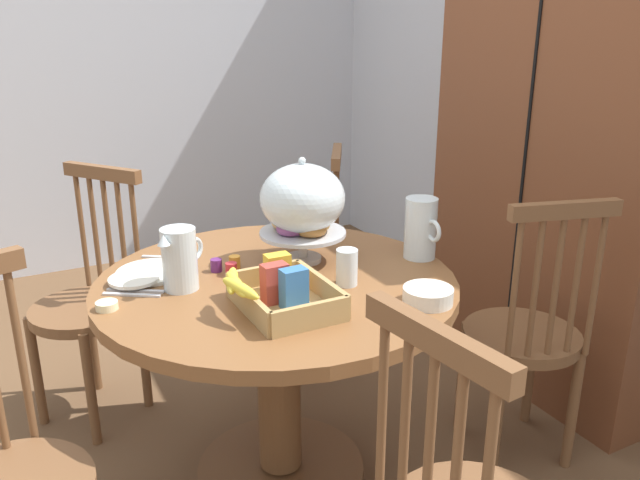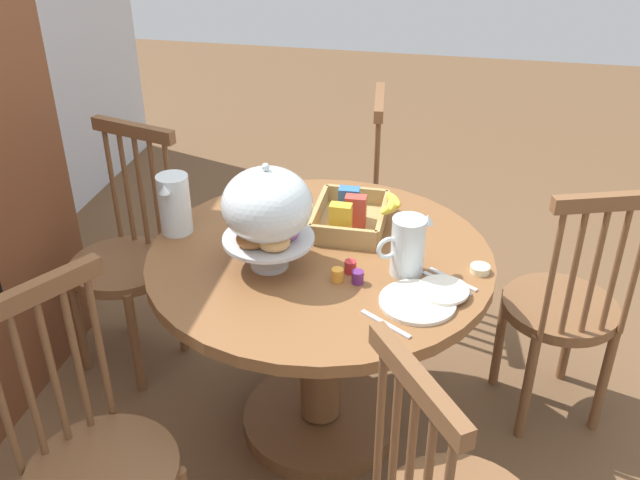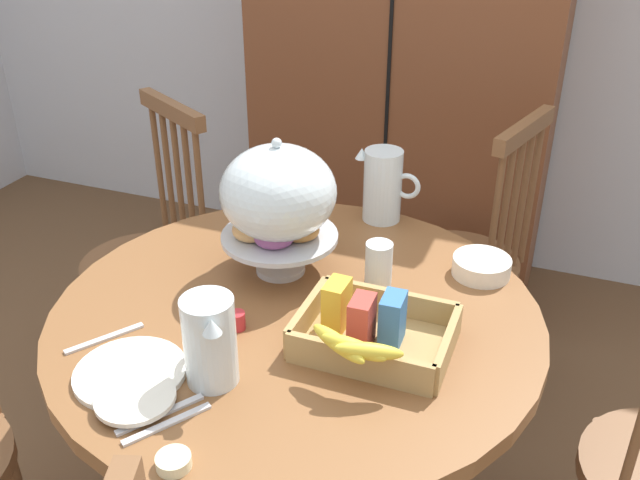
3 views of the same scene
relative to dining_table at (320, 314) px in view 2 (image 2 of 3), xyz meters
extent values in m
plane|color=brown|center=(-0.02, -0.12, -0.50)|extent=(10.00, 10.00, 0.00)
cylinder|color=brown|center=(0.00, 0.00, 0.22)|extent=(1.10, 1.10, 0.04)
cylinder|color=brown|center=(0.00, 0.00, -0.12)|extent=(0.14, 0.14, 0.63)
cylinder|color=brown|center=(0.00, 0.00, -0.47)|extent=(0.56, 0.56, 0.06)
cylinder|color=brown|center=(0.23, 0.82, -0.05)|extent=(0.40, 0.40, 0.04)
cylinder|color=brown|center=(0.13, 0.99, -0.28)|extent=(0.04, 0.04, 0.45)
cylinder|color=brown|center=(0.05, 0.72, -0.28)|extent=(0.04, 0.04, 0.45)
cylinder|color=brown|center=(0.40, 0.92, -0.28)|extent=(0.04, 0.04, 0.45)
cylinder|color=brown|center=(0.32, 0.65, -0.28)|extent=(0.04, 0.04, 0.45)
cylinder|color=brown|center=(0.42, 0.91, 0.19)|extent=(0.02, 0.02, 0.48)
cylinder|color=brown|center=(0.40, 0.84, 0.19)|extent=(0.02, 0.02, 0.48)
cylinder|color=brown|center=(0.38, 0.78, 0.19)|extent=(0.02, 0.02, 0.48)
cylinder|color=brown|center=(0.36, 0.71, 0.19)|extent=(0.02, 0.02, 0.48)
cylinder|color=brown|center=(0.34, 0.64, 0.19)|extent=(0.02, 0.02, 0.48)
cube|color=brown|center=(0.38, 0.78, 0.45)|extent=(0.13, 0.36, 0.05)
cylinder|color=brown|center=(-0.73, 0.43, -0.05)|extent=(0.40, 0.40, 0.04)
cylinder|color=brown|center=(-0.54, 0.48, -0.28)|extent=(0.04, 0.04, 0.45)
cylinder|color=brown|center=(-0.77, 0.64, 0.19)|extent=(0.02, 0.02, 0.48)
cylinder|color=brown|center=(-0.71, 0.61, 0.19)|extent=(0.02, 0.02, 0.48)
cylinder|color=brown|center=(-0.65, 0.57, 0.19)|extent=(0.02, 0.02, 0.48)
cylinder|color=brown|center=(-0.59, 0.53, 0.19)|extent=(0.02, 0.02, 0.48)
cylinder|color=brown|center=(-0.53, 0.50, 0.19)|extent=(0.02, 0.02, 0.48)
cube|color=brown|center=(-0.65, 0.57, 0.45)|extent=(0.33, 0.21, 0.05)
cylinder|color=brown|center=(-0.79, -0.36, 0.19)|extent=(0.02, 0.02, 0.48)
cylinder|color=brown|center=(-0.73, -0.32, 0.19)|extent=(0.02, 0.02, 0.48)
cylinder|color=brown|center=(-0.67, -0.28, 0.19)|extent=(0.02, 0.02, 0.48)
cube|color=brown|center=(-0.79, -0.36, 0.45)|extent=(0.32, 0.24, 0.05)
cylinder|color=brown|center=(0.27, -0.80, -0.05)|extent=(0.40, 0.40, 0.04)
cylinder|color=brown|center=(0.45, -0.89, -0.28)|extent=(0.04, 0.04, 0.45)
cylinder|color=brown|center=(0.36, -0.63, -0.28)|extent=(0.04, 0.04, 0.45)
cylinder|color=brown|center=(0.19, -0.98, -0.28)|extent=(0.04, 0.04, 0.45)
cylinder|color=brown|center=(0.10, -0.72, -0.28)|extent=(0.04, 0.04, 0.45)
cylinder|color=brown|center=(0.17, -0.99, 0.19)|extent=(0.02, 0.02, 0.48)
cylinder|color=brown|center=(0.14, -0.92, 0.19)|extent=(0.02, 0.02, 0.48)
cylinder|color=brown|center=(0.12, -0.86, 0.19)|extent=(0.02, 0.02, 0.48)
cylinder|color=brown|center=(0.10, -0.79, 0.19)|extent=(0.02, 0.02, 0.48)
cylinder|color=brown|center=(0.08, -0.72, 0.19)|extent=(0.02, 0.02, 0.48)
cube|color=brown|center=(0.12, -0.86, 0.45)|extent=(0.15, 0.35, 0.05)
cylinder|color=brown|center=(0.85, 0.09, -0.05)|extent=(0.40, 0.40, 0.04)
cylinder|color=brown|center=(0.97, 0.24, -0.28)|extent=(0.04, 0.04, 0.45)
cylinder|color=brown|center=(0.69, 0.21, -0.28)|extent=(0.04, 0.04, 0.45)
cylinder|color=brown|center=(1.00, -0.04, -0.28)|extent=(0.04, 0.04, 0.45)
cylinder|color=brown|center=(0.72, -0.07, -0.28)|extent=(0.04, 0.04, 0.45)
cylinder|color=brown|center=(1.00, -0.06, 0.19)|extent=(0.02, 0.02, 0.48)
cylinder|color=brown|center=(0.93, -0.06, 0.19)|extent=(0.02, 0.02, 0.48)
cylinder|color=brown|center=(0.86, -0.07, 0.19)|extent=(0.02, 0.02, 0.48)
cylinder|color=brown|center=(0.79, -0.08, 0.19)|extent=(0.02, 0.02, 0.48)
cylinder|color=brown|center=(0.72, -0.09, 0.19)|extent=(0.02, 0.02, 0.48)
cube|color=brown|center=(0.86, -0.07, 0.45)|extent=(0.36, 0.07, 0.05)
cylinder|color=silver|center=(-0.10, 0.14, 0.24)|extent=(0.12, 0.12, 0.02)
cylinder|color=silver|center=(-0.10, 0.14, 0.28)|extent=(0.03, 0.03, 0.09)
cylinder|color=silver|center=(-0.10, 0.14, 0.33)|extent=(0.28, 0.28, 0.01)
torus|color=#B27033|center=(-0.05, 0.15, 0.36)|extent=(0.10, 0.10, 0.03)
torus|color=#D19347|center=(-0.09, 0.18, 0.36)|extent=(0.10, 0.10, 0.03)
torus|color=#935628|center=(-0.15, 0.17, 0.36)|extent=(0.10, 0.10, 0.03)
torus|color=tan|center=(-0.15, 0.11, 0.36)|extent=(0.10, 0.10, 0.03)
torus|color=#994C84|center=(-0.09, 0.10, 0.36)|extent=(0.10, 0.10, 0.03)
ellipsoid|color=silver|center=(-0.10, 0.14, 0.45)|extent=(0.27, 0.27, 0.22)
sphere|color=silver|center=(-0.10, 0.14, 0.57)|extent=(0.02, 0.02, 0.02)
cylinder|color=silver|center=(-0.06, -0.28, 0.33)|extent=(0.10, 0.10, 0.18)
cylinder|color=orange|center=(-0.06, -0.28, 0.30)|extent=(0.09, 0.09, 0.13)
cone|color=silver|center=(-0.02, -0.33, 0.40)|extent=(0.05, 0.05, 0.03)
torus|color=silver|center=(-0.09, -0.22, 0.34)|extent=(0.05, 0.07, 0.07)
cylinder|color=silver|center=(0.05, 0.50, 0.34)|extent=(0.11, 0.11, 0.20)
cylinder|color=white|center=(0.05, 0.50, 0.31)|extent=(0.09, 0.09, 0.14)
cone|color=silver|center=(-0.01, 0.50, 0.42)|extent=(0.04, 0.04, 0.03)
torus|color=silver|center=(0.12, 0.50, 0.35)|extent=(0.07, 0.02, 0.07)
cube|color=tan|center=(0.20, -0.06, 0.24)|extent=(0.30, 0.22, 0.01)
cube|color=tan|center=(0.20, -0.17, 0.27)|extent=(0.30, 0.02, 0.07)
cube|color=tan|center=(0.20, 0.05, 0.27)|extent=(0.30, 0.02, 0.07)
cube|color=tan|center=(0.05, -0.06, 0.27)|extent=(0.02, 0.22, 0.07)
cube|color=tan|center=(0.35, -0.06, 0.27)|extent=(0.02, 0.22, 0.07)
cube|color=gold|center=(0.11, -0.05, 0.30)|extent=(0.05, 0.07, 0.11)
cube|color=#B23D33|center=(0.18, -0.08, 0.30)|extent=(0.05, 0.07, 0.11)
cube|color=#336BAD|center=(0.24, -0.05, 0.30)|extent=(0.05, 0.07, 0.11)
ellipsoid|color=yellow|center=(0.17, -0.20, 0.33)|extent=(0.14, 0.08, 0.05)
ellipsoid|color=yellow|center=(0.20, -0.20, 0.33)|extent=(0.13, 0.03, 0.05)
ellipsoid|color=yellow|center=(0.23, -0.20, 0.33)|extent=(0.14, 0.08, 0.05)
cylinder|color=white|center=(-0.21, -0.33, 0.24)|extent=(0.22, 0.22, 0.01)
cylinder|color=white|center=(-0.16, -0.39, 0.25)|extent=(0.15, 0.15, 0.01)
cylinder|color=white|center=(0.36, 0.30, 0.26)|extent=(0.14, 0.14, 0.04)
cylinder|color=silver|center=(0.14, 0.17, 0.29)|extent=(0.06, 0.06, 0.11)
cylinder|color=beige|center=(-0.01, -0.50, 0.25)|extent=(0.06, 0.06, 0.02)
cylinder|color=#B7282D|center=(-0.09, -0.11, 0.26)|extent=(0.04, 0.04, 0.04)
cylinder|color=orange|center=(-0.14, -0.08, 0.26)|extent=(0.04, 0.04, 0.04)
cylinder|color=#5B2366|center=(-0.14, -0.14, 0.26)|extent=(0.04, 0.04, 0.04)
cube|color=silver|center=(-0.10, -0.40, 0.24)|extent=(0.11, 0.15, 0.01)
cube|color=silver|center=(-0.07, -0.42, 0.24)|extent=(0.11, 0.15, 0.01)
cube|color=silver|center=(-0.33, -0.25, 0.24)|extent=(0.11, 0.15, 0.01)
camera|label=1|loc=(1.65, -0.72, 0.97)|focal=35.70mm
camera|label=2|loc=(-1.91, -0.38, 1.42)|focal=40.43mm
camera|label=3|loc=(0.52, -1.20, 1.13)|focal=39.42mm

